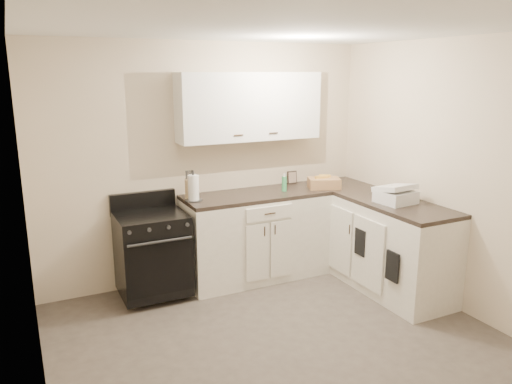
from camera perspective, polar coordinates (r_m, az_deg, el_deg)
name	(u,v)px	position (r m, az deg, el deg)	size (l,w,h in m)	color
floor	(291,352)	(4.22, 3.97, -17.75)	(3.60, 3.60, 0.00)	#473F38
ceiling	(296,26)	(3.62, 4.65, 18.42)	(3.60, 3.60, 0.00)	white
wall_back	(208,163)	(5.32, -5.55, 3.31)	(3.60, 3.60, 0.00)	beige
wall_right	(466,179)	(4.87, 22.89, 1.34)	(3.60, 3.60, 0.00)	beige
wall_left	(30,235)	(3.25, -24.42, -4.54)	(3.60, 3.60, 0.00)	beige
wall_front	(505,296)	(2.44, 26.54, -10.62)	(3.60, 3.60, 0.00)	beige
base_cabinets_back	(256,237)	(5.42, 0.00, -5.19)	(1.55, 0.60, 0.90)	white
base_cabinets_right	(374,241)	(5.46, 13.31, -5.42)	(0.60, 1.90, 0.90)	white
countertop_back	(256,195)	(5.28, 0.00, -0.36)	(1.55, 0.60, 0.04)	black
countertop_right	(376,198)	(5.33, 13.58, -0.63)	(0.60, 1.90, 0.04)	black
upper_cabinets	(250,107)	(5.28, -0.73, 9.74)	(1.55, 0.30, 0.70)	white
stove	(153,254)	(5.02, -11.73, -6.90)	(0.66, 0.56, 0.80)	black
knife_block	(190,189)	(5.10, -7.60, 0.39)	(0.09, 0.08, 0.20)	#D4BC82
paper_towel	(193,188)	(4.98, -7.16, 0.46)	(0.11, 0.11, 0.26)	white
soap_bottle	(284,184)	(5.37, 3.25, 0.94)	(0.05, 0.05, 0.16)	#43AE63
picture_frame	(292,177)	(5.75, 4.14, 1.69)	(0.12, 0.02, 0.14)	black
wicker_basket	(324,183)	(5.56, 7.78, 1.02)	(0.34, 0.23, 0.11)	#AA7C50
countertop_grill	(396,197)	(5.07, 15.68, -0.53)	(0.33, 0.31, 0.12)	white
glass_jar	(395,195)	(5.06, 15.64, -0.29)	(0.10, 0.10, 0.17)	silver
oven_mitt_near	(392,267)	(4.79, 15.32, -8.22)	(0.02, 0.16, 0.28)	black
oven_mitt_far	(360,242)	(5.10, 11.84, -5.65)	(0.02, 0.16, 0.27)	black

